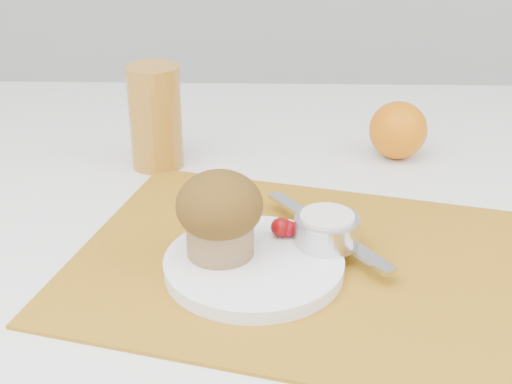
{
  "coord_description": "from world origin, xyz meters",
  "views": [
    {
      "loc": [
        -0.05,
        -0.73,
        1.13
      ],
      "look_at": [
        -0.07,
        -0.07,
        0.8
      ],
      "focal_mm": 50.0,
      "sensor_mm": 36.0,
      "label": 1
    }
  ],
  "objects_px": {
    "plate": "(254,265)",
    "muffin": "(220,213)",
    "juice_glass": "(156,117)",
    "orange": "(398,130)"
  },
  "relations": [
    {
      "from": "plate",
      "to": "muffin",
      "type": "relative_size",
      "value": 2.05
    },
    {
      "from": "juice_glass",
      "to": "muffin",
      "type": "xyz_separation_m",
      "value": [
        0.1,
        -0.25,
        -0.0
      ]
    },
    {
      "from": "orange",
      "to": "juice_glass",
      "type": "distance_m",
      "value": 0.32
    },
    {
      "from": "muffin",
      "to": "plate",
      "type": "bearing_deg",
      "value": -17.53
    },
    {
      "from": "plate",
      "to": "orange",
      "type": "bearing_deg",
      "value": 58.1
    },
    {
      "from": "muffin",
      "to": "juice_glass",
      "type": "bearing_deg",
      "value": 111.88
    },
    {
      "from": "plate",
      "to": "juice_glass",
      "type": "relative_size",
      "value": 1.32
    },
    {
      "from": "plate",
      "to": "juice_glass",
      "type": "xyz_separation_m",
      "value": [
        -0.13,
        0.26,
        0.06
      ]
    },
    {
      "from": "juice_glass",
      "to": "muffin",
      "type": "bearing_deg",
      "value": -68.12
    },
    {
      "from": "juice_glass",
      "to": "muffin",
      "type": "height_order",
      "value": "juice_glass"
    }
  ]
}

